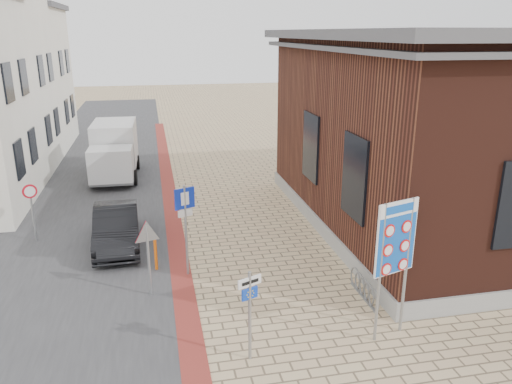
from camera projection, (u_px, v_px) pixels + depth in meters
name	position (u px, v px, depth m)	size (l,w,h in m)	color
ground	(289.00, 362.00, 10.64)	(120.00, 120.00, 0.00)	tan
road_strip	(92.00, 181.00, 23.53)	(7.00, 60.00, 0.02)	#38383A
curb_strip	(172.00, 211.00, 19.56)	(0.60, 40.00, 0.02)	maroon
brick_building	(481.00, 127.00, 17.86)	(13.00, 13.00, 6.80)	gray
townhouse_far	(4.00, 77.00, 29.56)	(7.40, 6.40, 8.30)	silver
bike_rack	(364.00, 289.00, 13.13)	(0.08, 1.80, 0.60)	slate
sedan	(117.00, 227.00, 16.26)	(1.39, 3.99, 1.31)	black
box_truck	(114.00, 150.00, 23.84)	(2.20, 4.95, 2.56)	slate
border_sign	(396.00, 240.00, 10.87)	(1.09, 0.39, 3.30)	gray
essen_sign	(250.00, 303.00, 10.36)	(0.53, 0.25, 2.07)	gray
parking_sign	(185.00, 214.00, 13.91)	(0.57, 0.26, 2.71)	gray
yield_sign	(147.00, 241.00, 12.86)	(0.73, 0.25, 2.09)	gray
speed_sign	(31.00, 204.00, 16.40)	(0.44, 0.22, 2.00)	gray
bollard	(156.00, 255.00, 14.63)	(0.09, 0.09, 0.97)	#FF650D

